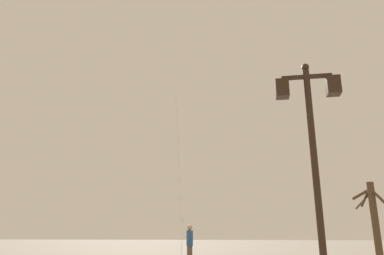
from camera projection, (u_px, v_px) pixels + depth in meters
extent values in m
cylinder|color=black|center=(316.00, 179.00, 7.32)|extent=(0.14, 0.14, 4.76)
sphere|color=black|center=(305.00, 67.00, 8.01)|extent=(0.16, 0.16, 0.16)
cube|color=black|center=(306.00, 77.00, 7.95)|extent=(1.06, 0.08, 0.08)
cube|color=black|center=(282.00, 89.00, 7.96)|extent=(0.28, 0.28, 0.40)
cube|color=beige|center=(282.00, 89.00, 7.96)|extent=(0.19, 0.19, 0.30)
cube|color=black|center=(333.00, 86.00, 7.79)|extent=(0.28, 0.28, 0.40)
cube|color=beige|center=(333.00, 86.00, 7.79)|extent=(0.19, 0.19, 0.30)
cylinder|color=silver|center=(182.00, 239.00, 17.47)|extent=(0.59, 2.39, 1.91)
cylinder|color=silver|center=(181.00, 208.00, 19.83)|extent=(0.39, 1.55, 1.24)
cylinder|color=silver|center=(180.00, 189.00, 21.68)|extent=(0.39, 1.55, 1.24)
cylinder|color=silver|center=(179.00, 173.00, 23.53)|extent=(0.39, 1.55, 1.24)
cylinder|color=silver|center=(179.00, 159.00, 25.39)|extent=(0.39, 1.55, 1.24)
cylinder|color=silver|center=(178.00, 147.00, 27.24)|extent=(0.39, 1.55, 1.24)
cylinder|color=silver|center=(178.00, 137.00, 29.09)|extent=(0.39, 1.55, 1.24)
cylinder|color=silver|center=(177.00, 128.00, 30.95)|extent=(0.39, 1.55, 1.24)
cylinder|color=silver|center=(177.00, 119.00, 32.80)|extent=(0.39, 1.55, 1.24)
cylinder|color=silver|center=(177.00, 112.00, 34.65)|extent=(0.39, 1.55, 1.24)
cylinder|color=silver|center=(176.00, 106.00, 36.51)|extent=(0.39, 1.55, 1.24)
cylinder|color=silver|center=(176.00, 100.00, 38.36)|extent=(0.39, 1.55, 1.24)
cylinder|color=silver|center=(176.00, 94.00, 40.21)|extent=(0.39, 1.55, 1.24)
cube|color=white|center=(181.00, 219.00, 18.90)|extent=(0.37, 0.10, 0.38)
cylinder|color=white|center=(181.00, 224.00, 18.83)|extent=(0.02, 0.02, 0.18)
cube|color=white|center=(180.00, 198.00, 20.75)|extent=(0.38, 0.06, 0.38)
cylinder|color=white|center=(180.00, 203.00, 20.68)|extent=(0.02, 0.04, 0.21)
cube|color=white|center=(180.00, 181.00, 22.61)|extent=(0.38, 0.09, 0.38)
cylinder|color=white|center=(179.00, 185.00, 22.54)|extent=(0.02, 0.02, 0.20)
cube|color=white|center=(179.00, 166.00, 24.46)|extent=(0.35, 0.18, 0.38)
cylinder|color=white|center=(179.00, 170.00, 24.39)|extent=(0.03, 0.03, 0.24)
cube|color=white|center=(178.00, 153.00, 26.31)|extent=(0.36, 0.14, 0.38)
cylinder|color=white|center=(178.00, 157.00, 26.23)|extent=(0.02, 0.02, 0.29)
cube|color=white|center=(178.00, 142.00, 28.17)|extent=(0.38, 0.08, 0.38)
cylinder|color=white|center=(178.00, 145.00, 28.09)|extent=(0.03, 0.06, 0.26)
cube|color=white|center=(177.00, 132.00, 30.02)|extent=(0.36, 0.14, 0.38)
cylinder|color=white|center=(177.00, 135.00, 29.95)|extent=(0.03, 0.04, 0.18)
cube|color=white|center=(177.00, 123.00, 31.87)|extent=(0.35, 0.18, 0.38)
cylinder|color=white|center=(177.00, 126.00, 31.80)|extent=(0.04, 0.05, 0.25)
cube|color=white|center=(177.00, 116.00, 33.73)|extent=(0.38, 0.02, 0.38)
cylinder|color=white|center=(177.00, 118.00, 33.65)|extent=(0.02, 0.02, 0.23)
cube|color=white|center=(176.00, 109.00, 35.58)|extent=(0.36, 0.14, 0.38)
cylinder|color=white|center=(176.00, 112.00, 35.50)|extent=(0.03, 0.05, 0.30)
cube|color=white|center=(176.00, 103.00, 37.43)|extent=(0.37, 0.10, 0.38)
cylinder|color=white|center=(176.00, 105.00, 37.36)|extent=(0.02, 0.04, 0.26)
cube|color=white|center=(176.00, 97.00, 39.29)|extent=(0.38, 0.06, 0.38)
cylinder|color=white|center=(176.00, 99.00, 39.22)|extent=(0.02, 0.03, 0.19)
cube|color=white|center=(176.00, 92.00, 41.14)|extent=(0.38, 0.02, 0.38)
cylinder|color=white|center=(176.00, 94.00, 41.06)|extent=(0.02, 0.02, 0.25)
cube|color=#264C8C|center=(190.00, 238.00, 14.91)|extent=(0.33, 0.43, 0.60)
sphere|color=tan|center=(190.00, 227.00, 15.03)|extent=(0.22, 0.22, 0.22)
cylinder|color=#264C8C|center=(189.00, 234.00, 15.17)|extent=(0.18, 0.40, 0.50)
cylinder|color=#4C3826|center=(375.00, 223.00, 16.01)|extent=(0.31, 0.31, 3.60)
cylinder|color=#4C3826|center=(362.00, 194.00, 16.73)|extent=(0.77, 0.76, 0.50)
cylinder|color=#4C3826|center=(366.00, 196.00, 16.63)|extent=(0.46, 0.67, 0.93)
cylinder|color=#4C3826|center=(382.00, 200.00, 15.80)|extent=(0.65, 1.05, 1.13)
cylinder|color=#4C3826|center=(363.00, 201.00, 16.87)|extent=(0.53, 1.21, 0.72)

